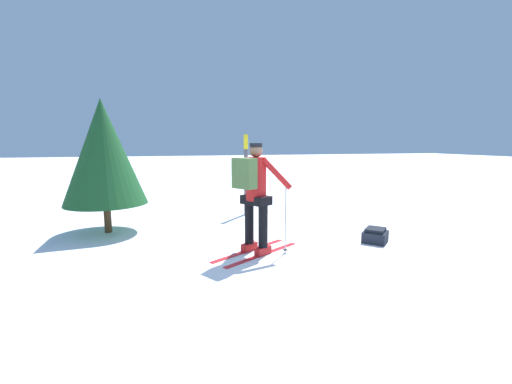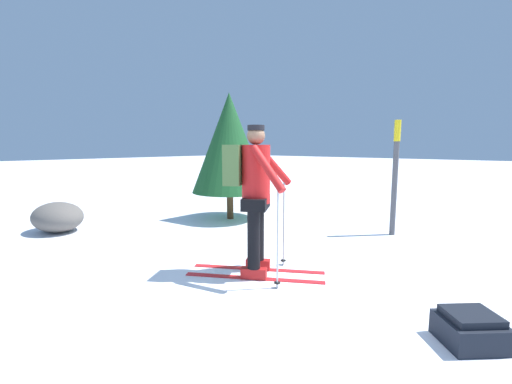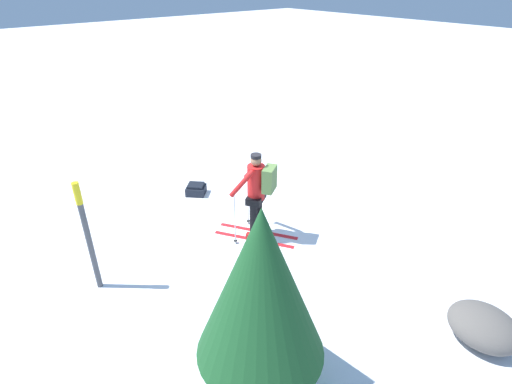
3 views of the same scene
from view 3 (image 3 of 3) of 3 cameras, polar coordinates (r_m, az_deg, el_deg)
ground_plane at (r=8.29m, az=-3.04°, el=-5.63°), size 80.00×80.00×0.00m
skier at (r=7.58m, az=0.25°, el=0.21°), size 1.62×1.21×1.79m
dropped_backpack at (r=9.67m, az=-8.56°, el=0.37°), size 0.59×0.59×0.26m
trail_marker at (r=6.82m, az=-23.06°, el=-5.02°), size 0.11×0.11×1.99m
rock_boulder at (r=6.82m, az=29.73°, el=-16.35°), size 0.98×0.84×0.54m
pine_tree at (r=4.60m, az=0.69°, el=-13.30°), size 1.59×1.59×2.65m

